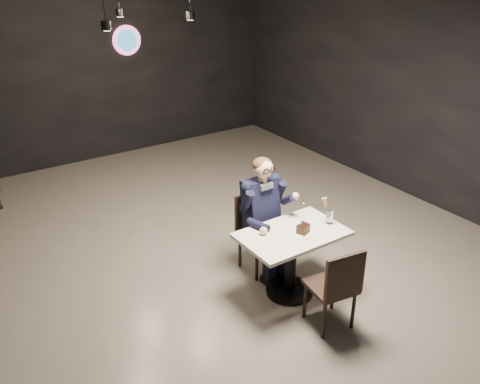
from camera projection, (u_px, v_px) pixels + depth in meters
floor at (231, 280)px, 5.78m from camera, size 9.00×9.00×0.00m
wall_sign at (127, 40)px, 8.67m from camera, size 0.50×0.06×0.50m
main_table at (291, 263)px, 5.41m from camera, size 1.10×0.70×0.75m
chair_far at (261, 235)px, 5.79m from camera, size 0.42×0.46×0.92m
chair_near at (331, 285)px, 4.92m from camera, size 0.48×0.52×0.92m
seated_man at (261, 214)px, 5.67m from camera, size 0.60×0.80×1.44m
dessert_plate at (301, 234)px, 5.20m from camera, size 0.22×0.22×0.01m
cake_slice at (303, 229)px, 5.21m from camera, size 0.15×0.13×0.09m
mint_leaf at (305, 227)px, 5.16m from camera, size 0.07×0.04×0.01m
sundae_glass at (330, 216)px, 5.40m from camera, size 0.07×0.07×0.16m
wafer_cone at (326, 204)px, 5.31m from camera, size 0.08×0.08×0.13m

